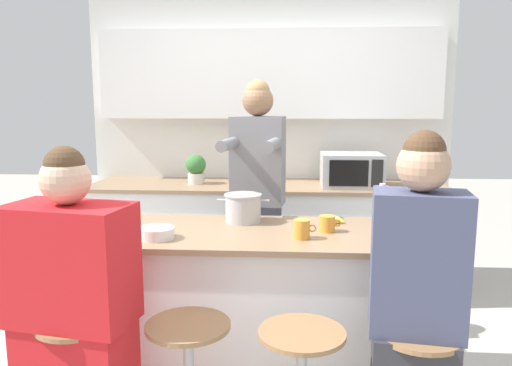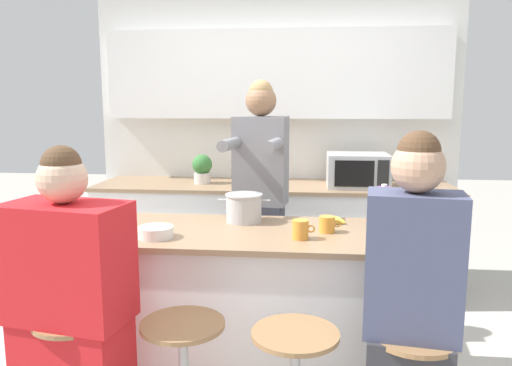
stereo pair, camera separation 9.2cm
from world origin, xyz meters
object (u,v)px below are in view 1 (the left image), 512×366
at_px(coffee_cup_near, 302,229).
at_px(juice_carton, 382,204).
at_px(microwave, 351,170).
at_px(cooking_pot, 243,208).
at_px(person_seated_near, 415,326).
at_px(kitchen_island, 255,309).
at_px(coffee_cup_far, 327,224).
at_px(banana_bunch, 333,219).
at_px(person_wrapped_blanket, 74,322).
at_px(potted_plant, 196,168).
at_px(person_cooking, 258,210).
at_px(fruit_bowl, 157,233).

xyz_separation_m(coffee_cup_near, juice_carton, (0.47, 0.41, 0.06)).
bearing_deg(juice_carton, microwave, 91.66).
relative_size(cooking_pot, juice_carton, 1.37).
xyz_separation_m(person_seated_near, juice_carton, (0.02, 0.94, 0.31)).
relative_size(person_seated_near, juice_carton, 6.66).
height_order(kitchen_island, coffee_cup_far, coffee_cup_far).
height_order(coffee_cup_near, banana_bunch, coffee_cup_near).
xyz_separation_m(person_wrapped_blanket, person_seated_near, (1.42, -0.00, 0.03)).
distance_m(cooking_pot, juice_carton, 0.81).
bearing_deg(person_wrapped_blanket, potted_plant, 96.80).
distance_m(kitchen_island, potted_plant, 1.71).
xyz_separation_m(kitchen_island, coffee_cup_near, (0.25, -0.14, 0.49)).
bearing_deg(coffee_cup_near, microwave, 74.61).
distance_m(person_seated_near, microwave, 2.15).
relative_size(person_cooking, person_wrapped_blanket, 1.22).
distance_m(person_cooking, potted_plant, 1.04).
distance_m(coffee_cup_far, potted_plant, 1.78).
bearing_deg(person_cooking, fruit_bowl, -112.39).
bearing_deg(banana_bunch, microwave, 78.64).
distance_m(kitchen_island, person_wrapped_blanket, 1.01).
bearing_deg(banana_bunch, potted_plant, 128.86).
height_order(coffee_cup_far, potted_plant, potted_plant).
bearing_deg(juice_carton, fruit_bowl, -159.31).
relative_size(fruit_bowl, microwave, 0.37).
bearing_deg(fruit_bowl, coffee_cup_far, 12.72).
height_order(person_wrapped_blanket, coffee_cup_near, person_wrapped_blanket).
xyz_separation_m(person_seated_near, microwave, (-0.01, 2.12, 0.35)).
height_order(person_wrapped_blanket, juice_carton, person_wrapped_blanket).
distance_m(person_wrapped_blanket, cooking_pot, 1.13).
bearing_deg(person_wrapped_blanket, kitchen_island, 52.76).
xyz_separation_m(person_seated_near, fruit_bowl, (-1.19, 0.48, 0.24)).
height_order(kitchen_island, juice_carton, juice_carton).
height_order(banana_bunch, potted_plant, potted_plant).
bearing_deg(person_wrapped_blanket, person_seated_near, 10.16).
bearing_deg(person_wrapped_blanket, coffee_cup_near, 38.75).
bearing_deg(person_seated_near, kitchen_island, 144.07).
xyz_separation_m(cooking_pot, microwave, (0.77, 1.25, 0.06)).
bearing_deg(kitchen_island, microwave, 64.71).
relative_size(coffee_cup_near, coffee_cup_far, 1.00).
height_order(kitchen_island, coffee_cup_near, coffee_cup_near).
bearing_deg(person_seated_near, microwave, 98.19).
bearing_deg(fruit_bowl, banana_bunch, 23.07).
distance_m(juice_carton, microwave, 1.18).
relative_size(coffee_cup_far, juice_carton, 0.52).
height_order(person_cooking, person_seated_near, person_cooking).
distance_m(person_wrapped_blanket, microwave, 2.57).
bearing_deg(coffee_cup_far, cooking_pot, 157.91).
xyz_separation_m(person_cooking, banana_bunch, (0.46, -0.43, 0.04)).
height_order(person_cooking, person_wrapped_blanket, person_cooking).
xyz_separation_m(person_wrapped_blanket, fruit_bowl, (0.24, 0.48, 0.27)).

